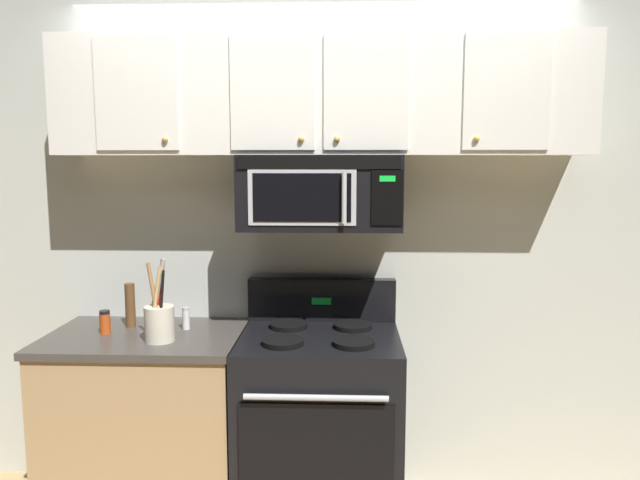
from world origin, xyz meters
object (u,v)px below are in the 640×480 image
Objects in this scene: utensil_crock_cream at (159,319)px; spice_jar at (105,322)px; pepper_mill at (130,305)px; over_range_microwave at (320,192)px; salt_shaker at (186,318)px; stove_range at (319,422)px.

utensil_crock_cream reaches higher than spice_jar.
pepper_mill reaches higher than spice_jar.
salt_shaker is (-0.66, -0.03, -0.62)m from over_range_microwave.
stove_range is at bearing -89.86° from over_range_microwave.
salt_shaker is 0.50× the size of pepper_mill.
pepper_mill is at bearing 172.70° from stove_range.
pepper_mill is (-0.22, 0.23, 0.01)m from utensil_crock_cream.
stove_range is 5.10× the size of pepper_mill.
salt_shaker is at bearing 70.71° from utensil_crock_cream.
spice_jar is at bearing -179.88° from stove_range.
over_range_microwave is 0.96m from utensil_crock_cream.
over_range_microwave is 1.11m from pepper_mill.
pepper_mill is at bearing 179.68° from over_range_microwave.
over_range_microwave reaches higher than pepper_mill.
over_range_microwave is 6.75× the size of spice_jar.
over_range_microwave is at bearing 2.55° from salt_shaker.
utensil_crock_cream is at bearing -162.65° from over_range_microwave.
spice_jar is (-1.03, -0.00, 0.49)m from stove_range.
utensil_crock_cream is (-0.73, -0.11, 0.53)m from stove_range.
stove_range is at bearing 8.70° from utensil_crock_cream.
spice_jar is (-0.37, -0.09, 0.00)m from salt_shaker.
salt_shaker is (-0.66, 0.09, 0.49)m from stove_range.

